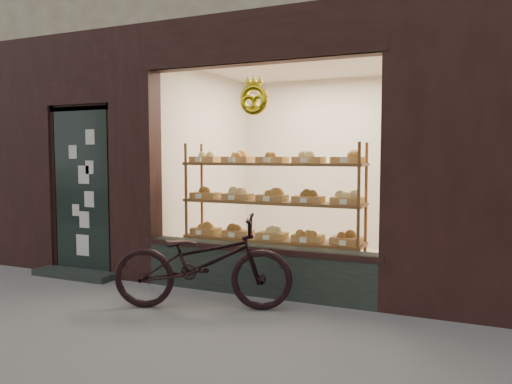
% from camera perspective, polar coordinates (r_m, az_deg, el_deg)
% --- Properties ---
extents(ground, '(90.00, 90.00, 0.00)m').
position_cam_1_polar(ground, '(4.24, -17.99, -17.55)').
color(ground, slate).
extents(display_shelf, '(2.20, 0.45, 1.70)m').
position_cam_1_polar(display_shelf, '(5.93, 1.85, -2.32)').
color(display_shelf, brown).
rests_on(display_shelf, ground).
extents(bicycle, '(1.92, 1.22, 0.95)m').
position_cam_1_polar(bicycle, '(5.11, -6.14, -7.97)').
color(bicycle, black).
rests_on(bicycle, ground).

